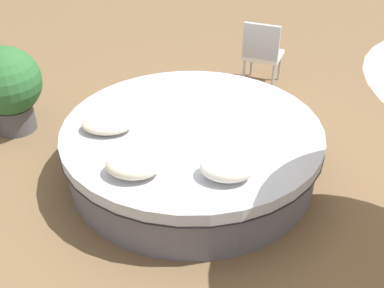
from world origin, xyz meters
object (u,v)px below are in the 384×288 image
Objects in this scene: throw_pillow_1 at (133,165)px; throw_pillow_0 at (107,124)px; round_bed at (192,148)px; planter at (7,85)px; throw_pillow_2 at (227,167)px; patio_chair at (262,50)px.

throw_pillow_0 is at bearing 121.16° from throw_pillow_1.
throw_pillow_0 is 1.05× the size of throw_pillow_1.
throw_pillow_1 is at bearing -117.18° from round_bed.
throw_pillow_2 is at bearing -29.28° from planter.
planter is at bearing 149.81° from throw_pillow_0.
planter is (-2.29, 0.67, 0.32)m from round_bed.
patio_chair reaches higher than throw_pillow_0.
round_bed is 5.51× the size of throw_pillow_1.
round_bed is 2.41m from planter.
throw_pillow_1 is 0.45× the size of planter.
patio_chair is (0.45, 3.03, -0.12)m from throw_pillow_2.
throw_pillow_2 is 0.44× the size of planter.
planter is at bearing -136.45° from patio_chair.
round_bed is 2.50× the size of planter.
throw_pillow_2 is (1.23, -0.66, 0.03)m from throw_pillow_0.
throw_pillow_2 is 3.06m from patio_chair.
round_bed is at bearing 114.48° from throw_pillow_2.
throw_pillow_0 is 1.09× the size of throw_pillow_2.
throw_pillow_1 is at bearing -58.84° from throw_pillow_0.
planter reaches higher than throw_pillow_1.
round_bed is at bearing 11.16° from throw_pillow_0.
throw_pillow_1 is 3.31m from patio_chair.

